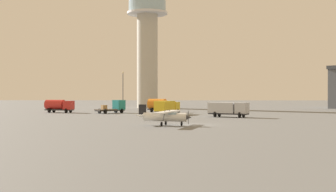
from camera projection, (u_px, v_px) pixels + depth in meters
ground_plane at (196, 125)px, 61.82m from camera, size 400.00×400.00×0.00m
control_tower at (147, 38)px, 129.51m from camera, size 11.70×11.70×36.63m
airplane_white at (164, 116)px, 59.91m from camera, size 7.46×9.55×2.82m
truck_fuel_tanker_orange at (161, 105)px, 100.91m from camera, size 6.45×4.66×3.04m
truck_flatbed_teal at (115, 107)px, 97.07m from camera, size 6.31×6.42×2.82m
truck_box_silver at (228, 109)px, 80.78m from camera, size 7.45×5.27×2.64m
truck_fuel_tanker_red at (59, 105)px, 99.14m from camera, size 6.68×3.95×2.86m
truck_box_yellow at (167, 107)px, 90.80m from camera, size 5.16×7.20×2.76m
light_post_east at (123, 88)px, 109.64m from camera, size 0.44×0.44×9.61m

